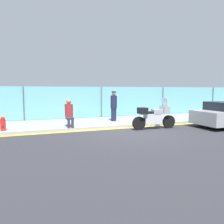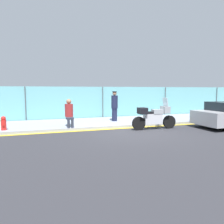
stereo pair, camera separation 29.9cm
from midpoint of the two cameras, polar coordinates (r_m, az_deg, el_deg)
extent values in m
plane|color=#2D2D33|center=(9.92, 4.72, -5.29)|extent=(120.00, 120.00, 0.00)
cube|color=#8E93A3|center=(12.60, -1.02, -2.59)|extent=(34.70, 3.52, 0.13)
cube|color=gold|center=(10.90, 2.25, -4.25)|extent=(34.70, 0.18, 0.01)
cube|color=#6BB2B7|center=(14.24, -3.52, 2.36)|extent=(32.96, 0.08, 2.11)
cylinder|color=#4C4C51|center=(13.53, -22.67, 1.74)|extent=(0.05, 0.05, 2.11)
cylinder|color=#4C4C51|center=(14.15, -3.40, 2.34)|extent=(0.05, 0.05, 2.11)
cylinder|color=#4C4C51|center=(16.15, 12.65, 2.64)|extent=(0.05, 0.05, 2.11)
cylinder|color=#4C4C51|center=(19.11, 24.46, 2.72)|extent=(0.05, 0.05, 2.11)
cylinder|color=black|center=(11.24, 13.88, -2.46)|extent=(0.65, 0.16, 0.65)
cylinder|color=black|center=(10.44, 6.24, -2.95)|extent=(0.65, 0.16, 0.65)
cube|color=silver|center=(10.75, 9.83, -1.73)|extent=(0.92, 0.31, 0.51)
cube|color=#999EA3|center=(10.83, 10.94, 0.13)|extent=(0.53, 0.32, 0.22)
cube|color=black|center=(10.67, 9.39, -0.14)|extent=(0.61, 0.30, 0.10)
cube|color=#999EA3|center=(11.04, 12.88, 0.62)|extent=(0.33, 0.49, 0.34)
cube|color=silver|center=(11.01, 12.92, 2.58)|extent=(0.12, 0.42, 0.42)
cube|color=black|center=(10.45, 7.17, 0.32)|extent=(0.37, 0.51, 0.30)
cylinder|color=#191E38|center=(12.47, -0.24, -0.68)|extent=(0.30, 0.30, 0.73)
cylinder|color=#191E38|center=(12.41, -0.24, 2.65)|extent=(0.37, 0.37, 0.73)
sphere|color=#A37556|center=(12.39, -0.24, 4.85)|extent=(0.23, 0.23, 0.23)
cylinder|color=black|center=(12.39, -0.24, 5.30)|extent=(0.26, 0.26, 0.05)
cylinder|color=#2D3342|center=(10.32, -12.04, -2.99)|extent=(0.12, 0.12, 0.43)
cylinder|color=#2D3342|center=(10.35, -11.08, -2.95)|extent=(0.12, 0.12, 0.43)
cube|color=#2D3342|center=(10.51, -11.77, -1.64)|extent=(0.33, 0.43, 0.10)
cylinder|color=maroon|center=(10.69, -11.98, 0.40)|extent=(0.39, 0.39, 0.61)
sphere|color=#A37556|center=(10.66, -12.03, 2.69)|extent=(0.24, 0.24, 0.24)
cylinder|color=black|center=(12.62, 21.86, -1.67)|extent=(0.71, 0.22, 0.71)
cylinder|color=red|center=(10.70, -27.32, -3.13)|extent=(0.22, 0.22, 0.46)
sphere|color=red|center=(10.66, -27.39, -1.59)|extent=(0.20, 0.20, 0.20)
cylinder|color=red|center=(10.58, -27.40, -3.11)|extent=(0.08, 0.09, 0.08)
camera|label=1|loc=(0.15, -90.79, -0.08)|focal=35.00mm
camera|label=2|loc=(0.15, 89.21, 0.08)|focal=35.00mm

